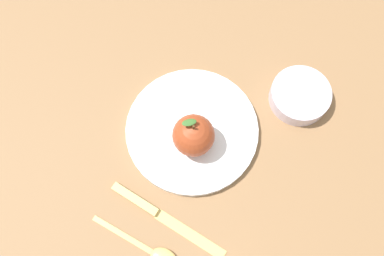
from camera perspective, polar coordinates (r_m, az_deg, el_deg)
The scene contains 6 objects.
ground_plane at distance 0.73m, azimuth 0.17°, elevation -2.93°, with size 2.40×2.40×0.00m, color olive.
dinner_plate at distance 0.73m, azimuth -0.00°, elevation -0.28°, with size 0.24×0.24×0.02m.
apple at distance 0.69m, azimuth 0.21°, elevation -1.05°, with size 0.07×0.07×0.08m.
side_bowl at distance 0.77m, azimuth 14.96°, elevation 4.50°, with size 0.11×0.11×0.03m.
knife at distance 0.71m, azimuth -4.93°, elevation -11.86°, with size 0.22×0.07×0.01m.
spoon at distance 0.70m, azimuth -5.21°, elevation -17.23°, with size 0.16×0.07×0.01m.
Camera 1 is at (-0.14, 0.15, 0.70)m, focal length 37.93 mm.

